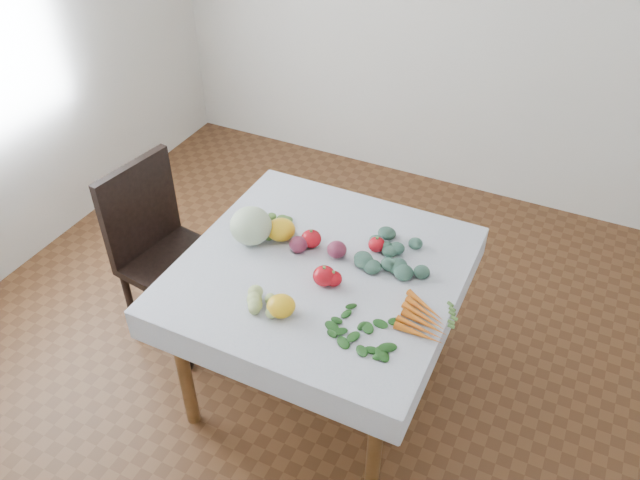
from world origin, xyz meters
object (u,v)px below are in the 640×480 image
object	(u,v)px
table	(321,285)
cabbage	(251,226)
heirloom_back	(281,230)
chair	(161,243)
carrot_bunch	(423,320)

from	to	relation	value
table	cabbage	world-z (taller)	cabbage
cabbage	heirloom_back	bearing A→B (deg)	35.11
chair	table	bearing A→B (deg)	-1.92
table	heirloom_back	size ratio (longest dim) A/B	7.90
table	carrot_bunch	distance (m)	0.51
cabbage	chair	bearing A→B (deg)	179.59
heirloom_back	table	bearing A→B (deg)	-22.42
cabbage	heirloom_back	distance (m)	0.13
carrot_bunch	heirloom_back	bearing A→B (deg)	163.06
table	heirloom_back	distance (m)	0.30
cabbage	heirloom_back	size ratio (longest dim) A/B	1.43
heirloom_back	cabbage	bearing A→B (deg)	-144.89
chair	cabbage	distance (m)	0.61
table	chair	size ratio (longest dim) A/B	1.04
chair	carrot_bunch	world-z (taller)	chair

